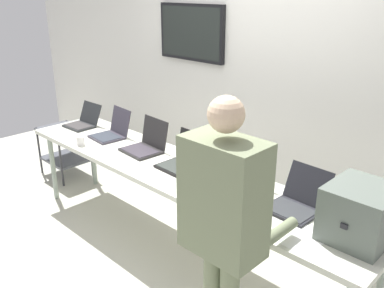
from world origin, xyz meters
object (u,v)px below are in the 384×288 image
(laptop_station_0, at_px, (83,121))
(laptop_station_2, at_px, (146,144))
(workbench, at_px, (174,173))
(person, at_px, (224,217))
(equipment_box, at_px, (360,213))
(laptop_station_3, at_px, (185,160))
(laptop_station_4, at_px, (236,178))
(storage_cart, at_px, (64,145))
(coffee_mug, at_px, (80,141))
(laptop_station_5, at_px, (298,201))
(laptop_station_1, at_px, (112,131))

(laptop_station_0, height_order, laptop_station_2, laptop_station_2)
(workbench, relative_size, person, 2.05)
(equipment_box, relative_size, laptop_station_0, 1.24)
(laptop_station_3, relative_size, laptop_station_4, 0.93)
(workbench, xyz_separation_m, person, (1.05, -0.62, 0.28))
(person, relative_size, storage_cart, 2.87)
(coffee_mug, bearing_deg, laptop_station_4, 12.31)
(person, xyz_separation_m, coffee_mug, (-2.06, 0.37, -0.19))
(person, bearing_deg, storage_cart, 166.15)
(laptop_station_2, bearing_deg, laptop_station_5, 0.91)
(laptop_station_3, height_order, storage_cart, laptop_station_3)
(laptop_station_0, height_order, storage_cart, laptop_station_0)
(workbench, bearing_deg, coffee_mug, -166.07)
(laptop_station_1, bearing_deg, person, -19.25)
(laptop_station_2, bearing_deg, person, -25.16)
(coffee_mug, bearing_deg, laptop_station_1, 85.68)
(laptop_station_1, relative_size, person, 0.21)
(laptop_station_2, bearing_deg, laptop_station_3, -1.79)
(workbench, bearing_deg, laptop_station_2, 169.27)
(laptop_station_3, bearing_deg, storage_cart, 177.73)
(person, relative_size, coffee_mug, 20.26)
(laptop_station_5, bearing_deg, storage_cart, 179.18)
(laptop_station_5, xyz_separation_m, coffee_mug, (-2.08, -0.36, -0.02))
(laptop_station_3, relative_size, coffee_mug, 4.33)
(laptop_station_4, relative_size, person, 0.23)
(laptop_station_4, relative_size, laptop_station_5, 1.03)
(laptop_station_1, height_order, coffee_mug, laptop_station_1)
(laptop_station_2, xyz_separation_m, storage_cart, (-1.65, 0.07, -0.46))
(laptop_station_4, relative_size, storage_cart, 0.66)
(workbench, xyz_separation_m, laptop_station_1, (-0.98, 0.09, 0.11))
(workbench, relative_size, equipment_box, 8.48)
(person, bearing_deg, laptop_station_1, 160.75)
(equipment_box, height_order, storage_cart, equipment_box)
(equipment_box, xyz_separation_m, laptop_station_0, (-2.99, 0.02, -0.11))
(laptop_station_1, distance_m, laptop_station_3, 1.03)
(laptop_station_5, bearing_deg, laptop_station_4, -177.89)
(laptop_station_3, bearing_deg, laptop_station_2, 178.21)
(laptop_station_3, xyz_separation_m, laptop_station_4, (0.51, 0.02, -0.00))
(laptop_station_1, bearing_deg, laptop_station_4, 0.18)
(laptop_station_1, relative_size, coffee_mug, 4.29)
(laptop_station_3, bearing_deg, coffee_mug, -163.11)
(laptop_station_2, height_order, laptop_station_5, laptop_station_2)
(workbench, relative_size, storage_cart, 5.88)
(laptop_station_5, height_order, storage_cart, laptop_station_5)
(workbench, distance_m, equipment_box, 1.52)
(laptop_station_3, relative_size, laptop_station_5, 0.96)
(laptop_station_5, bearing_deg, laptop_station_1, -179.34)
(laptop_station_3, xyz_separation_m, coffee_mug, (-1.06, -0.32, -0.02))
(laptop_station_2, height_order, laptop_station_4, laptop_station_2)
(laptop_station_0, bearing_deg, equipment_box, -0.43)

